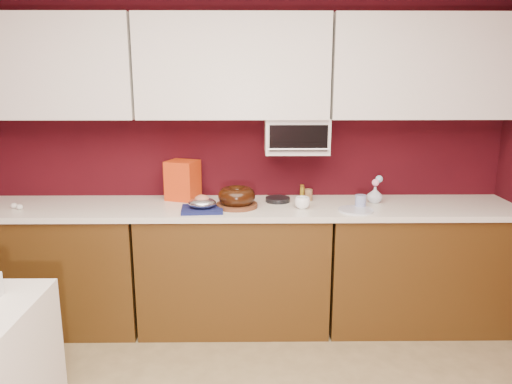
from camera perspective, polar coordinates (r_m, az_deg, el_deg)
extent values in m
cube|color=#37070D|center=(3.76, -2.47, 4.84)|extent=(4.00, 0.02, 2.50)
cube|color=#472C0E|center=(3.94, -22.46, -8.10)|extent=(1.31, 0.58, 0.86)
cube|color=#472C0E|center=(3.67, -2.50, -8.66)|extent=(1.31, 0.58, 0.86)
cube|color=#472C0E|center=(3.86, 17.91, -8.17)|extent=(1.31, 0.58, 0.86)
cube|color=silver|center=(3.53, -2.57, -1.85)|extent=(4.00, 0.62, 0.04)
cube|color=white|center=(3.84, -23.54, 12.96)|extent=(1.31, 0.33, 0.70)
cube|color=white|center=(3.55, -2.66, 14.07)|extent=(1.31, 0.33, 0.70)
cube|color=white|center=(3.75, 18.76, 13.36)|extent=(1.31, 0.33, 0.70)
cube|color=white|center=(3.61, 4.64, 6.47)|extent=(0.45, 0.30, 0.25)
cube|color=black|center=(3.45, 4.88, 6.16)|extent=(0.40, 0.02, 0.18)
cylinder|color=silver|center=(3.45, 4.88, 4.89)|extent=(0.42, 0.02, 0.02)
cylinder|color=brown|center=(3.47, -2.21, -1.53)|extent=(0.34, 0.34, 0.03)
torus|color=black|center=(3.45, -2.22, -0.46)|extent=(0.32, 0.32, 0.11)
cube|color=#151A4E|center=(3.39, -6.17, -1.98)|extent=(0.29, 0.25, 0.02)
ellipsoid|color=silver|center=(3.38, -6.19, -1.25)|extent=(0.21, 0.18, 0.07)
ellipsoid|color=#B87054|center=(3.38, -6.20, -0.84)|extent=(0.11, 0.10, 0.06)
cube|color=#B2180B|center=(3.70, -8.37, 1.35)|extent=(0.26, 0.25, 0.29)
cylinder|color=black|center=(3.62, 2.50, -0.86)|extent=(0.22, 0.22, 0.03)
imported|color=white|center=(3.44, 5.32, -1.10)|extent=(0.12, 0.12, 0.10)
cylinder|color=#1B3896|center=(3.52, 11.87, -1.05)|extent=(0.10, 0.10, 0.09)
imported|color=silver|center=(3.68, 13.43, -0.18)|extent=(0.10, 0.10, 0.13)
sphere|color=pink|center=(3.66, 13.50, 1.06)|extent=(0.05, 0.05, 0.05)
sphere|color=#8EC6E4|center=(3.68, 13.90, 1.46)|extent=(0.05, 0.05, 0.05)
cylinder|color=silver|center=(3.44, 11.34, -2.05)|extent=(0.26, 0.26, 0.01)
cylinder|color=olive|center=(3.69, 5.30, -0.15)|extent=(0.03, 0.03, 0.10)
cylinder|color=brown|center=(3.66, 6.02, -0.34)|extent=(0.06, 0.06, 0.08)
ellipsoid|color=silver|center=(3.77, -25.41, -1.55)|extent=(0.05, 0.04, 0.04)
ellipsoid|color=silver|center=(3.82, -25.93, -1.41)|extent=(0.06, 0.05, 0.04)
cylinder|color=brown|center=(3.74, 5.27, 0.09)|extent=(0.03, 0.03, 0.10)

